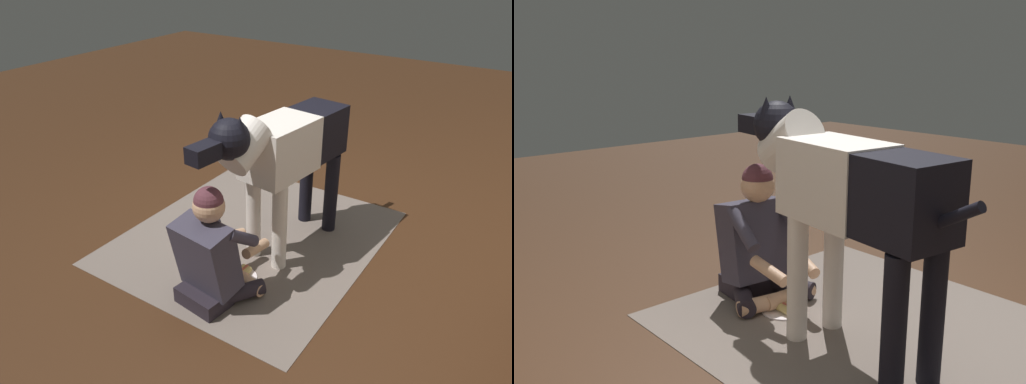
# 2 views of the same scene
# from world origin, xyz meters

# --- Properties ---
(ground_plane) EXTENTS (14.03, 14.03, 0.00)m
(ground_plane) POSITION_xyz_m (0.00, 0.00, 0.00)
(ground_plane) COLOR #3C2212
(area_rug) EXTENTS (2.16, 1.89, 0.01)m
(area_rug) POSITION_xyz_m (0.23, -0.06, 0.00)
(area_rug) COLOR #6D6057
(area_rug) RESTS_ON ground
(person_sitting_on_floor) EXTENTS (0.69, 0.57, 0.86)m
(person_sitting_on_floor) POSITION_xyz_m (1.01, 0.13, 0.35)
(person_sitting_on_floor) COLOR black
(person_sitting_on_floor) RESTS_ON ground
(large_dog) EXTENTS (1.69, 0.46, 1.28)m
(large_dog) POSITION_xyz_m (0.24, 0.22, 0.84)
(large_dog) COLOR silver
(large_dog) RESTS_ON ground
(hot_dog_on_plate) EXTENTS (0.26, 0.26, 0.06)m
(hot_dog_on_plate) POSITION_xyz_m (0.74, 0.16, 0.02)
(hot_dog_on_plate) COLOR white
(hot_dog_on_plate) RESTS_ON ground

